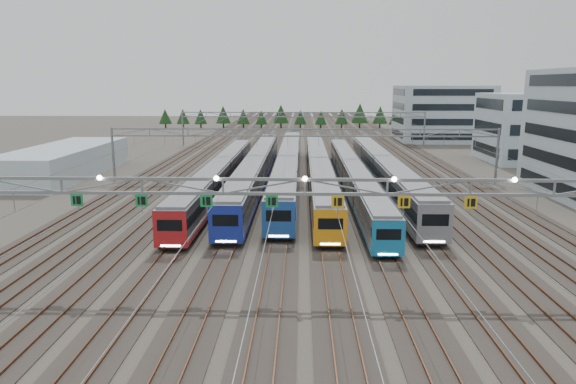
{
  "coord_description": "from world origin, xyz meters",
  "views": [
    {
      "loc": [
        -0.23,
        -34.25,
        14.13
      ],
      "look_at": [
        -1.59,
        16.3,
        3.5
      ],
      "focal_mm": 32.0,
      "sensor_mm": 36.0,
      "label": 1
    }
  ],
  "objects_px": {
    "train_b": "(257,168)",
    "gantry_mid": "(303,139)",
    "train_f": "(384,171)",
    "train_c": "(288,165)",
    "gantry_far": "(303,119)",
    "gantry_near": "(304,190)",
    "depot_bldg_north": "(442,113)",
    "train_a": "(220,175)",
    "train_e": "(353,175)",
    "depot_bldg_mid": "(525,128)",
    "west_shed": "(65,161)",
    "train_d": "(319,170)"
  },
  "relations": [
    {
      "from": "train_a",
      "to": "train_b",
      "type": "distance_m",
      "value": 6.78
    },
    {
      "from": "gantry_mid",
      "to": "train_b",
      "type": "bearing_deg",
      "value": -171.89
    },
    {
      "from": "train_a",
      "to": "train_c",
      "type": "bearing_deg",
      "value": 43.16
    },
    {
      "from": "train_f",
      "to": "gantry_mid",
      "type": "height_order",
      "value": "gantry_mid"
    },
    {
      "from": "train_d",
      "to": "train_a",
      "type": "bearing_deg",
      "value": -161.49
    },
    {
      "from": "gantry_mid",
      "to": "depot_bldg_mid",
      "type": "xyz_separation_m",
      "value": [
        41.17,
        22.21,
        -0.12
      ]
    },
    {
      "from": "depot_bldg_north",
      "to": "west_shed",
      "type": "height_order",
      "value": "depot_bldg_north"
    },
    {
      "from": "train_a",
      "to": "depot_bldg_mid",
      "type": "bearing_deg",
      "value": 28.32
    },
    {
      "from": "train_b",
      "to": "gantry_mid",
      "type": "xyz_separation_m",
      "value": [
        6.75,
        0.96,
        4.15
      ]
    },
    {
      "from": "gantry_far",
      "to": "depot_bldg_north",
      "type": "height_order",
      "value": "depot_bldg_north"
    },
    {
      "from": "train_c",
      "to": "gantry_far",
      "type": "xyz_separation_m",
      "value": [
        2.25,
        42.6,
        4.15
      ]
    },
    {
      "from": "train_a",
      "to": "west_shed",
      "type": "xyz_separation_m",
      "value": [
        -26.37,
        10.9,
        0.14
      ]
    },
    {
      "from": "train_e",
      "to": "train_f",
      "type": "xyz_separation_m",
      "value": [
        4.5,
        1.42,
        0.28
      ]
    },
    {
      "from": "train_b",
      "to": "train_f",
      "type": "height_order",
      "value": "train_f"
    },
    {
      "from": "train_e",
      "to": "west_shed",
      "type": "xyz_separation_m",
      "value": [
        -44.37,
        9.79,
        0.27
      ]
    },
    {
      "from": "train_a",
      "to": "gantry_mid",
      "type": "xyz_separation_m",
      "value": [
        11.25,
        6.04,
        4.25
      ]
    },
    {
      "from": "train_b",
      "to": "gantry_mid",
      "type": "distance_m",
      "value": 7.98
    },
    {
      "from": "train_a",
      "to": "gantry_mid",
      "type": "distance_m",
      "value": 13.46
    },
    {
      "from": "train_a",
      "to": "gantry_mid",
      "type": "height_order",
      "value": "gantry_mid"
    },
    {
      "from": "train_f",
      "to": "gantry_near",
      "type": "distance_m",
      "value": 38.61
    },
    {
      "from": "depot_bldg_north",
      "to": "train_c",
      "type": "bearing_deg",
      "value": -123.97
    },
    {
      "from": "gantry_near",
      "to": "depot_bldg_north",
      "type": "distance_m",
      "value": 104.3
    },
    {
      "from": "depot_bldg_mid",
      "to": "gantry_near",
      "type": "bearing_deg",
      "value": -123.48
    },
    {
      "from": "gantry_mid",
      "to": "gantry_far",
      "type": "xyz_separation_m",
      "value": [
        0.0,
        45.0,
        0.0
      ]
    },
    {
      "from": "train_b",
      "to": "train_d",
      "type": "distance_m",
      "value": 9.02
    },
    {
      "from": "train_f",
      "to": "gantry_mid",
      "type": "relative_size",
      "value": 1.0
    },
    {
      "from": "gantry_near",
      "to": "depot_bldg_north",
      "type": "bearing_deg",
      "value": 70.23
    },
    {
      "from": "gantry_mid",
      "to": "train_f",
      "type": "bearing_deg",
      "value": -17.34
    },
    {
      "from": "train_a",
      "to": "train_f",
      "type": "relative_size",
      "value": 0.97
    },
    {
      "from": "train_e",
      "to": "gantry_mid",
      "type": "bearing_deg",
      "value": 143.87
    },
    {
      "from": "train_a",
      "to": "train_b",
      "type": "xyz_separation_m",
      "value": [
        4.5,
        5.07,
        0.1
      ]
    },
    {
      "from": "gantry_mid",
      "to": "depot_bldg_mid",
      "type": "distance_m",
      "value": 46.78
    },
    {
      "from": "train_f",
      "to": "gantry_far",
      "type": "bearing_deg",
      "value": 103.06
    },
    {
      "from": "train_d",
      "to": "gantry_far",
      "type": "xyz_separation_m",
      "value": [
        -2.25,
        46.52,
        4.25
      ]
    },
    {
      "from": "train_c",
      "to": "gantry_mid",
      "type": "xyz_separation_m",
      "value": [
        2.25,
        -2.4,
        4.15
      ]
    },
    {
      "from": "gantry_near",
      "to": "west_shed",
      "type": "relative_size",
      "value": 1.88
    },
    {
      "from": "train_b",
      "to": "depot_bldg_mid",
      "type": "relative_size",
      "value": 3.87
    },
    {
      "from": "train_b",
      "to": "gantry_mid",
      "type": "height_order",
      "value": "gantry_mid"
    },
    {
      "from": "train_c",
      "to": "depot_bldg_mid",
      "type": "xyz_separation_m",
      "value": [
        43.42,
        19.81,
        4.03
      ]
    },
    {
      "from": "depot_bldg_mid",
      "to": "gantry_mid",
      "type": "bearing_deg",
      "value": -151.65
    },
    {
      "from": "gantry_near",
      "to": "depot_bldg_mid",
      "type": "height_order",
      "value": "depot_bldg_mid"
    },
    {
      "from": "train_f",
      "to": "west_shed",
      "type": "height_order",
      "value": "west_shed"
    },
    {
      "from": "train_a",
      "to": "train_f",
      "type": "bearing_deg",
      "value": 6.4
    },
    {
      "from": "train_e",
      "to": "gantry_far",
      "type": "relative_size",
      "value": 1.06
    },
    {
      "from": "train_a",
      "to": "train_e",
      "type": "bearing_deg",
      "value": 3.52
    },
    {
      "from": "train_e",
      "to": "gantry_near",
      "type": "xyz_separation_m",
      "value": [
        -6.8,
        -35.19,
        5.08
      ]
    },
    {
      "from": "gantry_mid",
      "to": "gantry_far",
      "type": "height_order",
      "value": "same"
    },
    {
      "from": "train_c",
      "to": "gantry_far",
      "type": "bearing_deg",
      "value": 86.98
    },
    {
      "from": "train_f",
      "to": "depot_bldg_mid",
      "type": "relative_size",
      "value": 3.51
    },
    {
      "from": "train_c",
      "to": "train_f",
      "type": "relative_size",
      "value": 1.16
    }
  ]
}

